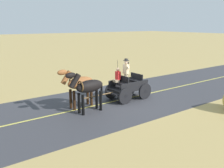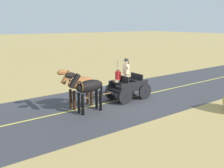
% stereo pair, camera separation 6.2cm
% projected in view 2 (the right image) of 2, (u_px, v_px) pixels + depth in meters
% --- Properties ---
extents(ground_plane, '(200.00, 200.00, 0.00)m').
position_uv_depth(ground_plane, '(124.00, 99.00, 14.27)').
color(ground_plane, tan).
extents(road_surface, '(6.71, 160.00, 0.01)m').
position_uv_depth(road_surface, '(124.00, 99.00, 14.27)').
color(road_surface, '#38383D').
rests_on(road_surface, ground).
extents(road_centre_stripe, '(0.12, 160.00, 0.00)m').
position_uv_depth(road_centre_stripe, '(124.00, 99.00, 14.27)').
color(road_centre_stripe, '#DBCC4C').
rests_on(road_centre_stripe, road_surface).
extents(horse_drawn_carriage, '(1.50, 4.51, 2.50)m').
position_uv_depth(horse_drawn_carriage, '(127.00, 86.00, 14.13)').
color(horse_drawn_carriage, black).
rests_on(horse_drawn_carriage, ground).
extents(horse_near_side, '(0.67, 2.14, 2.21)m').
position_uv_depth(horse_near_side, '(88.00, 87.00, 11.88)').
color(horse_near_side, black).
rests_on(horse_near_side, ground).
extents(horse_off_side, '(0.69, 2.14, 2.21)m').
position_uv_depth(horse_off_side, '(79.00, 84.00, 12.59)').
color(horse_off_side, brown).
rests_on(horse_off_side, ground).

